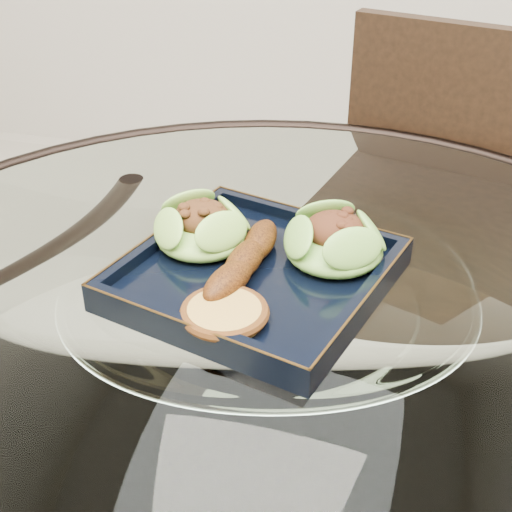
# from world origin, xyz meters

# --- Properties ---
(dining_table) EXTENTS (1.13, 1.13, 0.77)m
(dining_table) POSITION_xyz_m (-0.00, -0.00, 0.60)
(dining_table) COLOR white
(dining_table) RESTS_ON ground
(dining_chair) EXTENTS (0.50, 0.50, 0.95)m
(dining_chair) POSITION_xyz_m (0.16, 0.44, 0.53)
(dining_chair) COLOR black
(dining_chair) RESTS_ON ground
(navy_plate) EXTENTS (0.33, 0.33, 0.02)m
(navy_plate) POSITION_xyz_m (-0.03, 0.05, 0.77)
(navy_plate) COLOR black
(navy_plate) RESTS_ON dining_table
(lettuce_wrap_left) EXTENTS (0.14, 0.14, 0.04)m
(lettuce_wrap_left) POSITION_xyz_m (-0.10, 0.09, 0.80)
(lettuce_wrap_left) COLOR #55942B
(lettuce_wrap_left) RESTS_ON navy_plate
(lettuce_wrap_right) EXTENTS (0.12, 0.12, 0.04)m
(lettuce_wrap_right) POSITION_xyz_m (0.05, 0.10, 0.80)
(lettuce_wrap_right) COLOR #4D8D29
(lettuce_wrap_right) RESTS_ON navy_plate
(roasted_plantain) EXTENTS (0.06, 0.17, 0.03)m
(roasted_plantain) POSITION_xyz_m (-0.04, 0.05, 0.80)
(roasted_plantain) COLOR #5D2B09
(roasted_plantain) RESTS_ON navy_plate
(crumb_patty) EXTENTS (0.09, 0.09, 0.01)m
(crumb_patty) POSITION_xyz_m (-0.03, -0.04, 0.79)
(crumb_patty) COLOR gold
(crumb_patty) RESTS_ON navy_plate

